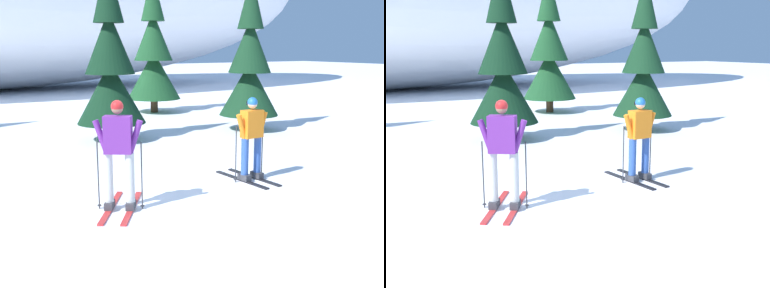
{
  "view_description": "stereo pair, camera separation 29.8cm",
  "coord_description": "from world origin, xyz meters",
  "views": [
    {
      "loc": [
        -3.99,
        -7.28,
        2.7
      ],
      "look_at": [
        0.3,
        0.04,
        0.95
      ],
      "focal_mm": 44.32,
      "sensor_mm": 36.0,
      "label": 1
    },
    {
      "loc": [
        -3.73,
        -7.43,
        2.7
      ],
      "look_at": [
        0.3,
        0.04,
        0.95
      ],
      "focal_mm": 44.32,
      "sensor_mm": 36.0,
      "label": 2
    }
  ],
  "objects": [
    {
      "name": "skier_purple_jacket",
      "position": [
        -1.19,
        -0.13,
        0.99
      ],
      "size": [
        1.29,
        1.67,
        1.86
      ],
      "color": "red",
      "rests_on": "ground"
    },
    {
      "name": "skier_orange_jacket",
      "position": [
        1.81,
        0.22,
        0.9
      ],
      "size": [
        0.81,
        1.6,
        1.71
      ],
      "color": "black",
      "rests_on": "ground"
    },
    {
      "name": "pine_tree_center_left",
      "position": [
        0.9,
        5.66,
        2.14
      ],
      "size": [
        1.98,
        1.98,
        5.12
      ],
      "color": "#47301E",
      "rests_on": "ground"
    },
    {
      "name": "ground_plane",
      "position": [
        0.0,
        0.0,
        0.0
      ],
      "size": [
        120.0,
        120.0,
        0.0
      ],
      "primitive_type": "plane",
      "color": "white"
    },
    {
      "name": "pine_tree_far_right",
      "position": [
        5.42,
        5.08,
        2.08
      ],
      "size": [
        1.92,
        1.92,
        4.97
      ],
      "color": "#47301E",
      "rests_on": "ground"
    },
    {
      "name": "pine_tree_center_right",
      "position": [
        4.6,
        10.48,
        2.37
      ],
      "size": [
        2.19,
        2.19,
        5.67
      ],
      "color": "#47301E",
      "rests_on": "ground"
    }
  ]
}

